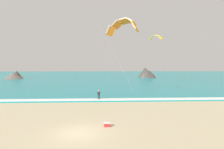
{
  "coord_description": "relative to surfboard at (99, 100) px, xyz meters",
  "views": [
    {
      "loc": [
        2.14,
        -16.13,
        5.88
      ],
      "look_at": [
        3.72,
        17.25,
        4.05
      ],
      "focal_mm": 30.76,
      "sensor_mm": 36.0,
      "label": 1
    }
  ],
  "objects": [
    {
      "name": "surfboard",
      "position": [
        0.0,
        0.0,
        0.0
      ],
      "size": [
        0.77,
        1.46,
        0.09
      ],
      "color": "#239EC6",
      "rests_on": "ground"
    },
    {
      "name": "sea",
      "position": [
        -1.46,
        58.65,
        0.07
      ],
      "size": [
        200.0,
        120.0,
        0.2
      ],
      "primitive_type": "cube",
      "color": "teal",
      "rests_on": "ground"
    },
    {
      "name": "headland_left",
      "position": [
        -33.92,
        45.93,
        1.38
      ],
      "size": [
        7.99,
        7.99,
        3.21
      ],
      "color": "#665B51",
      "rests_on": "ground"
    },
    {
      "name": "kite_primary",
      "position": [
        4.19,
        3.33,
        12.71
      ],
      "size": [
        6.54,
        6.54,
        12.71
      ],
      "color": "orange"
    },
    {
      "name": "kite_distant",
      "position": [
        18.04,
        32.86,
        14.86
      ],
      "size": [
        3.77,
        4.29,
        1.79
      ],
      "color": "yellow"
    },
    {
      "name": "ground_plane",
      "position": [
        -1.46,
        -14.6,
        -0.03
      ],
      "size": [
        200.0,
        200.0,
        0.0
      ],
      "primitive_type": "plane",
      "color": "#C6B78E"
    },
    {
      "name": "headland_right",
      "position": [
        19.12,
        49.28,
        1.85
      ],
      "size": [
        7.81,
        7.85,
        4.45
      ],
      "color": "#47423D",
      "rests_on": "ground"
    },
    {
      "name": "surf_foam",
      "position": [
        -1.46,
        -0.35,
        0.19
      ],
      "size": [
        200.0,
        1.93,
        0.04
      ],
      "primitive_type": "cube",
      "color": "white",
      "rests_on": "sea"
    },
    {
      "name": "cooler_box",
      "position": [
        1.04,
        -13.01,
        0.18
      ],
      "size": [
        0.58,
        0.38,
        0.4
      ],
      "color": "red",
      "rests_on": "ground"
    },
    {
      "name": "kitesurfer",
      "position": [
        -0.0,
        0.02,
        0.91
      ],
      "size": [
        0.6,
        0.6,
        1.69
      ],
      "color": "#232328",
      "rests_on": "ground"
    }
  ]
}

